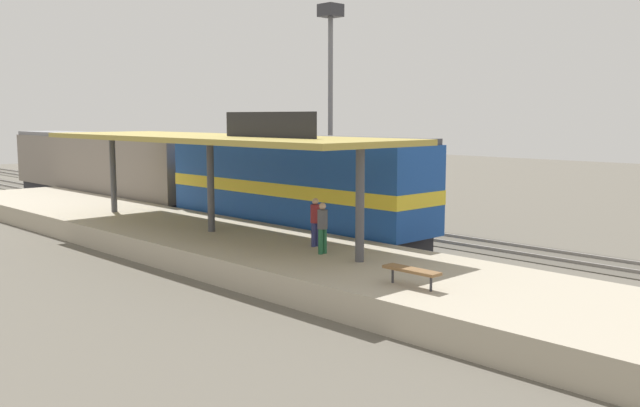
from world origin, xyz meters
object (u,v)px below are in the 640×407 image
Objects in this scene: passenger_carriage_single at (102,166)px; platform_bench at (411,271)px; locomotive at (292,185)px; person_walking at (323,225)px; freight_car at (257,177)px; person_waiting at (315,219)px; light_mast at (330,64)px.

platform_bench is at bearing -101.49° from passenger_carriage_single.
platform_bench is 0.12× the size of locomotive.
person_walking is (-4.56, -6.61, -0.56)m from locomotive.
freight_car is at bearing -64.86° from passenger_carriage_single.
platform_bench is at bearing -117.53° from locomotive.
locomotive is at bearing 55.43° from person_walking.
passenger_carriage_single reaches higher than freight_car.
person_waiting is (-3.81, -23.48, -0.46)m from passenger_carriage_single.
person_waiting is (2.19, 6.03, 0.51)m from platform_bench.
passenger_carriage_single is 23.80m from person_waiting.
platform_bench is 30.13m from passenger_carriage_single.
locomotive is 1.20× the size of freight_car.
passenger_carriage_single is 25.04m from person_walking.
locomotive is 18.00m from passenger_carriage_single.
locomotive reaches higher than platform_bench.
light_mast is at bearing 44.33° from person_walking.
freight_car reaches higher than platform_bench.
platform_bench is 13.02m from locomotive.
person_walking is (-9.16, -14.81, -0.12)m from freight_car.
person_walking is (-4.56, -24.61, -0.46)m from passenger_carriage_single.
person_waiting is (-3.81, -5.48, -0.56)m from locomotive.
light_mast is at bearing -40.57° from freight_car.
platform_bench is 22.98m from light_mast.
light_mast is 6.84× the size of person_walking.
passenger_carriage_single is 1.71× the size of light_mast.
person_waiting is 1.00× the size of person_walking.
person_waiting is at bearing -136.70° from light_mast.
person_waiting is 1.35m from person_walking.
locomotive is 8.44× the size of person_walking.
light_mast is 17.24m from person_waiting.
locomotive is 6.70m from person_waiting.
light_mast is (13.80, 16.97, 7.05)m from platform_bench.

